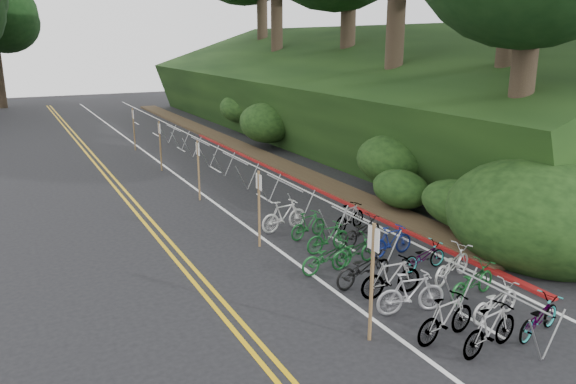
# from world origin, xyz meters

# --- Properties ---
(ground) EXTENTS (120.00, 120.00, 0.00)m
(ground) POSITION_xyz_m (0.00, 0.00, 0.00)
(ground) COLOR black
(ground) RESTS_ON ground
(road_markings) EXTENTS (7.47, 80.00, 0.01)m
(road_markings) POSITION_xyz_m (0.63, 10.10, 0.00)
(road_markings) COLOR gold
(road_markings) RESTS_ON ground
(red_curb) EXTENTS (0.25, 28.00, 0.10)m
(red_curb) POSITION_xyz_m (5.70, 12.00, 0.05)
(red_curb) COLOR maroon
(red_curb) RESTS_ON ground
(embankment) EXTENTS (14.30, 48.14, 9.11)m
(embankment) POSITION_xyz_m (12.96, 19.04, 2.57)
(embankment) COLOR black
(embankment) RESTS_ON ground
(bike_rack_front) EXTENTS (1.10, 2.66, 1.08)m
(bike_rack_front) POSITION_xyz_m (3.11, -2.49, 0.78)
(bike_rack_front) COLOR gray
(bike_rack_front) RESTS_ON ground
(bike_racks_rest) EXTENTS (1.14, 23.00, 1.17)m
(bike_racks_rest) POSITION_xyz_m (3.00, 13.00, 0.85)
(bike_racks_rest) COLOR gray
(bike_racks_rest) RESTS_ON ground
(signpost_near) EXTENTS (0.08, 0.40, 2.73)m
(signpost_near) POSITION_xyz_m (0.38, -1.40, 1.55)
(signpost_near) COLOR brown
(signpost_near) RESTS_ON ground
(signposts_rest) EXTENTS (0.08, 18.40, 2.50)m
(signposts_rest) POSITION_xyz_m (0.60, 14.00, 1.43)
(signposts_rest) COLOR brown
(signposts_rest) RESTS_ON ground
(bike_front) EXTENTS (0.79, 1.82, 0.93)m
(bike_front) POSITION_xyz_m (1.50, 2.28, 0.47)
(bike_front) COLOR #144C1E
(bike_front) RESTS_ON ground
(bike_valet) EXTENTS (3.40, 10.84, 1.09)m
(bike_valet) POSITION_xyz_m (2.95, 0.95, 0.49)
(bike_valet) COLOR slate
(bike_valet) RESTS_ON ground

